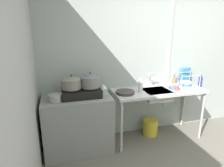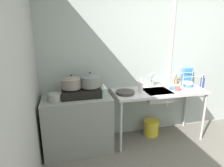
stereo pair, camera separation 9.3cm
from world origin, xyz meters
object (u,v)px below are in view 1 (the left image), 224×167
(pot_on_right_burner, at_px, (90,80))
(frying_pan, at_px, (125,92))
(bottle_by_sink, at_px, (140,86))
(utensil_jar, at_px, (174,81))
(sink_basin, at_px, (156,94))
(dish_rack, at_px, (185,84))
(percolator, at_px, (103,89))
(cup_by_rack, at_px, (176,88))
(bottle_by_rack, at_px, (200,82))
(faucet, at_px, (151,77))
(small_bowl_on_drainboard, at_px, (173,88))
(stove, at_px, (82,92))
(pot_on_left_burner, at_px, (72,82))
(bucket_on_floor, at_px, (150,127))
(pot_beside_stove, at_px, (55,98))
(cereal_box, at_px, (185,75))

(pot_on_right_burner, distance_m, frying_pan, 0.55)
(bottle_by_sink, relative_size, utensil_jar, 1.07)
(sink_basin, bearing_deg, bottle_by_sink, -179.20)
(bottle_by_sink, bearing_deg, sink_basin, 0.80)
(frying_pan, bearing_deg, dish_rack, 4.86)
(percolator, xyz_separation_m, cup_by_rack, (1.14, -0.16, -0.04))
(percolator, xyz_separation_m, bottle_by_rack, (1.63, -0.10, 0.01))
(faucet, xyz_separation_m, frying_pan, (-0.51, -0.19, -0.15))
(small_bowl_on_drainboard, xyz_separation_m, bottle_by_rack, (0.49, -0.01, 0.07))
(stove, distance_m, small_bowl_on_drainboard, 1.47)
(cup_by_rack, distance_m, utensil_jar, 0.37)
(pot_on_left_burner, xyz_separation_m, utensil_jar, (1.77, 0.23, -0.17))
(pot_on_right_burner, bearing_deg, percolator, 16.67)
(pot_on_left_burner, xyz_separation_m, small_bowl_on_drainboard, (1.60, -0.03, -0.20))
(utensil_jar, xyz_separation_m, bucket_on_floor, (-0.48, -0.14, -0.76))
(cup_by_rack, height_order, utensil_jar, utensil_jar)
(small_bowl_on_drainboard, distance_m, bottle_by_sink, 0.58)
(cup_by_rack, bearing_deg, bucket_on_floor, 148.28)
(percolator, xyz_separation_m, small_bowl_on_drainboard, (1.14, -0.09, -0.05))
(utensil_jar, bearing_deg, stove, -172.03)
(pot_beside_stove, relative_size, percolator, 1.20)
(pot_on_right_burner, relative_size, bottle_by_sink, 1.27)
(pot_on_right_burner, relative_size, utensil_jar, 1.36)
(dish_rack, relative_size, bottle_by_sink, 1.69)
(cup_by_rack, height_order, cereal_box, cereal_box)
(stove, xyz_separation_m, bucket_on_floor, (1.16, 0.09, -0.77))
(stove, distance_m, bottle_by_sink, 0.89)
(dish_rack, distance_m, cup_by_rack, 0.31)
(bottle_by_sink, bearing_deg, pot_on_right_burner, 177.35)
(stove, bearing_deg, frying_pan, -3.93)
(dish_rack, bearing_deg, sink_basin, -172.03)
(sink_basin, height_order, bottle_by_rack, bottle_by_rack)
(pot_on_left_burner, relative_size, bucket_on_floor, 1.05)
(cereal_box, height_order, bucket_on_floor, cereal_box)
(bottle_by_sink, xyz_separation_m, cereal_box, (0.97, 0.27, 0.05))
(faucet, distance_m, utensil_jar, 0.50)
(pot_on_right_burner, bearing_deg, bottle_by_rack, -1.27)
(percolator, xyz_separation_m, cereal_box, (1.53, 0.17, 0.06))
(pot_beside_stove, xyz_separation_m, bottle_by_sink, (1.24, 0.05, 0.04))
(percolator, height_order, bottle_by_sink, bottle_by_sink)
(pot_on_left_burner, relative_size, utensil_jar, 1.35)
(faucet, xyz_separation_m, cereal_box, (0.70, 0.09, -0.03))
(pot_on_left_burner, distance_m, pot_on_right_burner, 0.26)
(pot_on_right_burner, relative_size, bottle_by_rack, 1.36)
(pot_on_right_burner, height_order, utensil_jar, pot_on_right_burner)
(bottle_by_sink, distance_m, bottle_by_rack, 1.07)
(pot_on_right_burner, xyz_separation_m, sink_basin, (1.04, -0.03, -0.30))
(sink_basin, bearing_deg, frying_pan, -178.61)
(utensil_jar, relative_size, bucket_on_floor, 0.78)
(faucet, xyz_separation_m, bucket_on_floor, (0.01, -0.05, -0.87))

